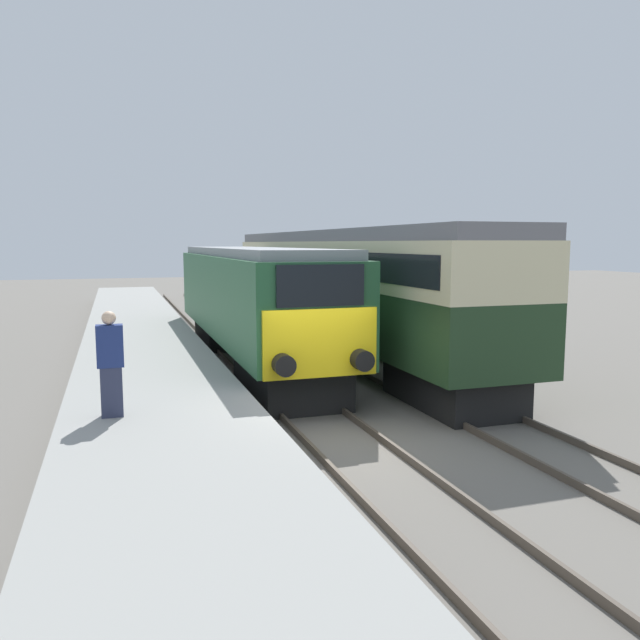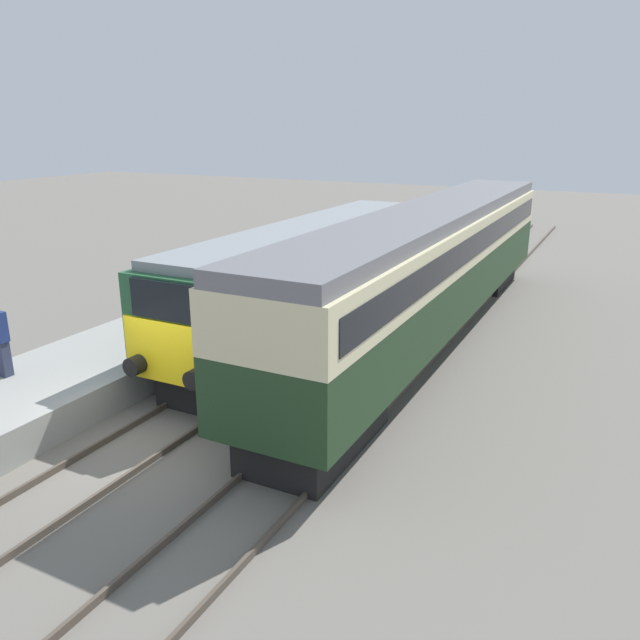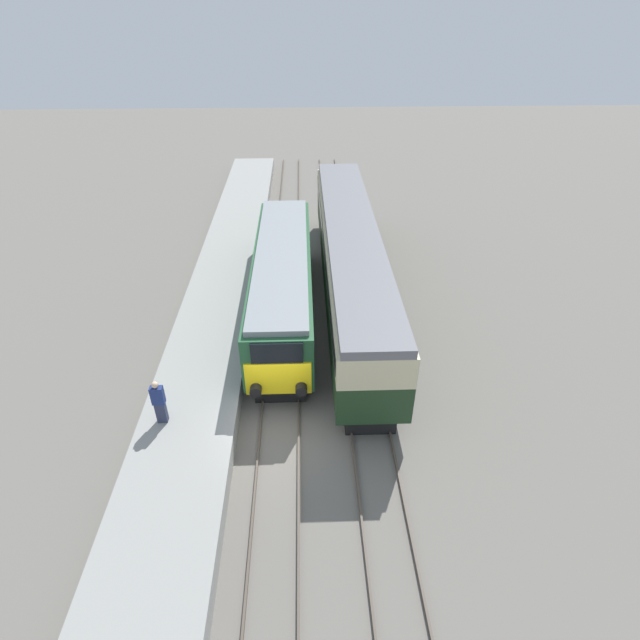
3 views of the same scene
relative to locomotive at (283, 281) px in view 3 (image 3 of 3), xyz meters
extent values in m
plane|color=slate|center=(0.00, -8.11, -2.04)|extent=(120.00, 120.00, 0.00)
cube|color=gray|center=(-3.30, -0.11, -1.63)|extent=(3.50, 50.00, 0.83)
cube|color=#4C4238|center=(-0.72, -3.11, -1.97)|extent=(0.07, 60.00, 0.14)
cube|color=#4C4238|center=(0.72, -3.11, -1.97)|extent=(0.07, 60.00, 0.14)
cube|color=#4C4238|center=(2.68, -3.11, -1.97)|extent=(0.07, 60.00, 0.14)
cube|color=#4C4238|center=(4.12, -3.11, -1.97)|extent=(0.07, 60.00, 0.14)
cube|color=black|center=(0.00, -4.25, -1.54)|extent=(2.03, 4.00, 1.00)
cube|color=black|center=(0.00, 4.33, -1.54)|extent=(2.03, 4.00, 1.00)
cube|color=#235633|center=(0.00, 0.04, 0.16)|extent=(2.70, 13.57, 2.41)
cube|color=yellow|center=(0.00, -6.79, -0.32)|extent=(2.48, 0.10, 1.44)
cube|color=black|center=(0.00, -6.79, 0.88)|extent=(1.89, 0.10, 0.87)
cube|color=gray|center=(0.00, 0.04, 1.48)|extent=(2.38, 13.03, 0.24)
cylinder|color=black|center=(-0.85, -7.00, -0.69)|extent=(0.44, 0.35, 0.44)
cylinder|color=black|center=(0.85, -7.00, -0.69)|extent=(0.44, 0.35, 0.44)
cube|color=black|center=(3.40, -6.29, -1.57)|extent=(1.89, 3.60, 0.95)
cube|color=black|center=(3.40, 9.45, -1.57)|extent=(1.89, 3.60, 0.95)
cube|color=#1E381E|center=(3.40, 1.58, -0.28)|extent=(2.70, 20.14, 1.62)
cube|color=beige|center=(3.40, 1.58, 1.16)|extent=(2.71, 20.14, 1.27)
cube|color=black|center=(3.40, 1.58, 1.16)|extent=(2.75, 19.34, 0.70)
cube|color=slate|center=(3.40, 1.58, 1.98)|extent=(2.48, 20.14, 0.36)
cube|color=#2D334C|center=(-4.14, -7.92, -0.78)|extent=(0.36, 0.24, 0.87)
cube|color=navy|center=(-4.14, -7.92, 0.01)|extent=(0.44, 0.26, 0.72)
sphere|color=beige|center=(-4.14, -7.92, 0.49)|extent=(0.23, 0.23, 0.23)
camera|label=1|loc=(-4.02, -18.94, 1.75)|focal=35.00mm
camera|label=2|loc=(8.84, -16.84, 4.54)|focal=35.00mm
camera|label=3|loc=(1.06, -21.02, 11.86)|focal=28.00mm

